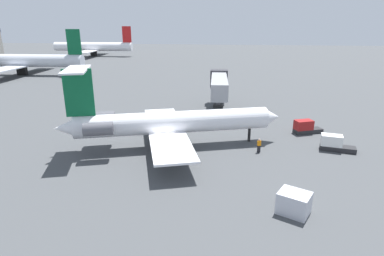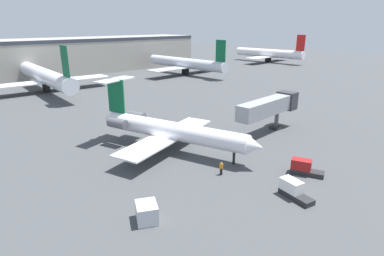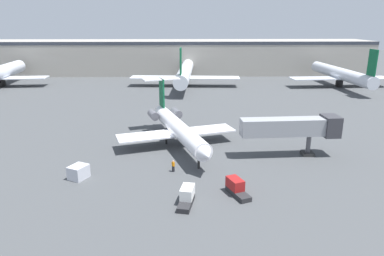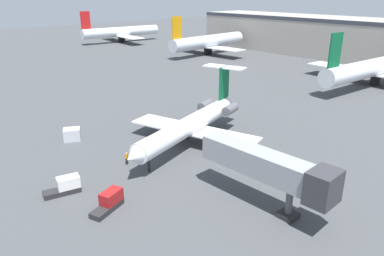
{
  "view_description": "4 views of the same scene",
  "coord_description": "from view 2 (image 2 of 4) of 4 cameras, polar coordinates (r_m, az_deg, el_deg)",
  "views": [
    {
      "loc": [
        -34.06,
        -7.76,
        14.65
      ],
      "look_at": [
        0.72,
        -3.31,
        3.06
      ],
      "focal_mm": 29.8,
      "sensor_mm": 36.0,
      "label": 1
    },
    {
      "loc": [
        -25.64,
        -35.65,
        18.21
      ],
      "look_at": [
        4.69,
        -2.58,
        3.47
      ],
      "focal_mm": 29.95,
      "sensor_mm": 36.0,
      "label": 2
    },
    {
      "loc": [
        3.23,
        -56.84,
        20.27
      ],
      "look_at": [
        4.65,
        -2.14,
        3.62
      ],
      "focal_mm": 33.05,
      "sensor_mm": 36.0,
      "label": 3
    },
    {
      "loc": [
        40.1,
        -33.21,
        21.41
      ],
      "look_at": [
        2.41,
        -0.44,
        2.58
      ],
      "focal_mm": 34.33,
      "sensor_mm": 36.0,
      "label": 4
    }
  ],
  "objects": [
    {
      "name": "parked_airliner_east_end",
      "position": [
        163.7,
        13.54,
        12.8
      ],
      "size": [
        30.55,
        36.19,
        13.27
      ],
      "color": "white",
      "rests_on": "ground_plane"
    },
    {
      "name": "jet_bridge",
      "position": [
        56.85,
        13.95,
        3.83
      ],
      "size": [
        15.31,
        3.71,
        6.34
      ],
      "color": "gray",
      "rests_on": "ground_plane"
    },
    {
      "name": "regional_jet",
      "position": [
        47.6,
        -4.3,
        -0.21
      ],
      "size": [
        20.36,
        27.0,
        9.88
      ],
      "color": "white",
      "rests_on": "ground_plane"
    },
    {
      "name": "parked_airliner_east_mid",
      "position": [
        119.98,
        -1.12,
        11.43
      ],
      "size": [
        31.73,
        37.61,
        13.03
      ],
      "color": "silver",
      "rests_on": "ground_plane"
    },
    {
      "name": "baggage_tug_trailing",
      "position": [
        43.07,
        19.29,
        -6.7
      ],
      "size": [
        2.79,
        4.23,
        1.9
      ],
      "color": "#262628",
      "rests_on": "ground_plane"
    },
    {
      "name": "baggage_tug_lead",
      "position": [
        37.34,
        17.6,
        -10.48
      ],
      "size": [
        2.18,
        4.2,
        1.9
      ],
      "color": "#262628",
      "rests_on": "ground_plane"
    },
    {
      "name": "terminal_building",
      "position": [
        125.13,
        -31.05,
        10.25
      ],
      "size": [
        153.04,
        19.92,
        12.88
      ],
      "color": "#9E998E",
      "rests_on": "ground_plane"
    },
    {
      "name": "ground_plane",
      "position": [
        47.56,
        -6.3,
        -4.51
      ],
      "size": [
        400.0,
        400.0,
        0.1
      ],
      "primitive_type": "cube",
      "color": "#424447"
    },
    {
      "name": "parked_airliner_centre",
      "position": [
        97.52,
        -24.73,
        8.36
      ],
      "size": [
        35.21,
        41.72,
        13.5
      ],
      "color": "silver",
      "rests_on": "ground_plane"
    },
    {
      "name": "cargo_container_uld",
      "position": [
        32.09,
        -8.06,
        -14.65
      ],
      "size": [
        2.85,
        3.04,
        1.81
      ],
      "color": "silver",
      "rests_on": "ground_plane"
    },
    {
      "name": "ground_crew_marshaller",
      "position": [
        40.65,
        5.23,
        -7.17
      ],
      "size": [
        0.44,
        0.48,
        1.69
      ],
      "color": "black",
      "rests_on": "ground_plane"
    }
  ]
}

